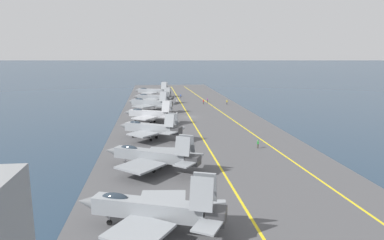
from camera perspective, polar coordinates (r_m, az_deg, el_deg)
name	(u,v)px	position (r m, az deg, el deg)	size (l,w,h in m)	color
ground_plane	(190,118)	(101.51, -0.42, 0.30)	(2000.00, 2000.00, 0.00)	#23384C
carrier_deck	(190,118)	(101.47, -0.42, 0.41)	(215.32, 41.52, 0.40)	#4C4C4F
deck_stripe_foul_line	(227,116)	(103.29, 5.89, 0.65)	(193.79, 0.36, 0.01)	yellow
deck_stripe_centerline	(190,117)	(101.43, -0.42, 0.52)	(193.79, 0.36, 0.01)	yellow
parked_jet_nearest	(151,209)	(37.24, -6.82, -14.48)	(13.36, 16.57, 6.68)	gray
parked_jet_second	(152,156)	(55.47, -6.66, -5.91)	(14.15, 16.59, 6.16)	gray
parked_jet_third	(150,128)	(74.85, -7.00, -1.36)	(12.41, 15.04, 6.11)	gray
parked_jet_fourth	(150,114)	(92.57, -7.03, 1.04)	(12.30, 15.03, 6.33)	#A8AAAF
parked_jet_fifth	(150,103)	(111.45, -7.09, 2.84)	(13.58, 16.13, 6.77)	gray
parked_jet_sixth	(154,97)	(130.43, -6.37, 3.81)	(13.80, 16.21, 6.03)	gray
parked_jet_seventh	(152,91)	(150.48, -6.61, 4.85)	(12.77, 16.51, 6.48)	#93999E
crew_blue_vest	(181,96)	(144.27, -1.88, 4.02)	(0.46, 0.43, 1.74)	#232328
crew_yellow_vest	(227,102)	(126.68, 5.84, 3.02)	(0.30, 0.40, 1.82)	#232328
crew_white_vest	(177,101)	(127.36, -2.53, 3.10)	(0.27, 0.39, 1.79)	#4C473D
crew_red_vest	(203,102)	(127.22, 1.93, 3.09)	(0.46, 0.45, 1.75)	#383328
crew_green_vest	(258,144)	(69.04, 10.94, -3.89)	(0.37, 0.44, 1.70)	#383328
crew_purple_vest	(207,100)	(131.86, 2.58, 3.37)	(0.39, 0.27, 1.77)	#383328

